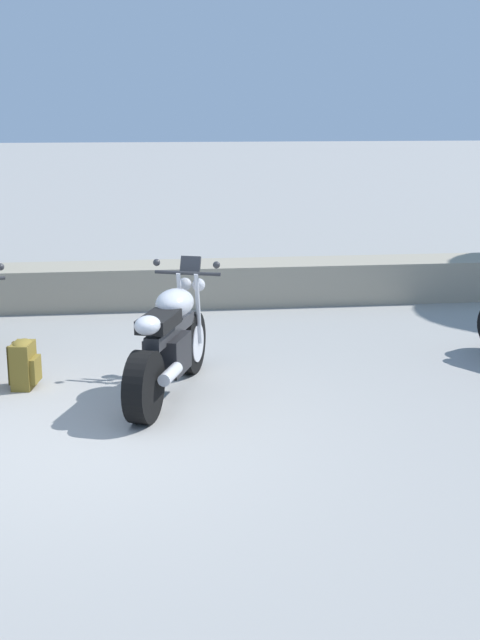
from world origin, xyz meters
TOP-DOWN VIEW (x-y plane):
  - ground_plane at (0.00, 0.00)m, footprint 120.00×120.00m
  - stone_wall at (0.00, 4.80)m, footprint 36.00×0.80m
  - motorcycle_silver_centre at (0.90, 1.04)m, footprint 0.97×1.99m
  - rider_backpack at (-0.47, 1.40)m, footprint 0.29×0.33m

SIDE VIEW (x-z plane):
  - ground_plane at x=0.00m, z-range 0.00..0.00m
  - rider_backpack at x=-0.47m, z-range 0.01..0.48m
  - stone_wall at x=0.00m, z-range 0.00..0.55m
  - motorcycle_silver_centre at x=0.90m, z-range -0.10..1.07m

